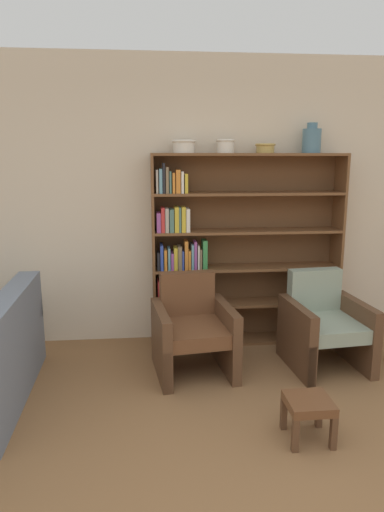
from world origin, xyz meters
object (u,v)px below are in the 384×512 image
Objects in this scene: bookshelf at (228,254)px; armchair_leather at (193,329)px; footstool at (309,408)px; bowl_brass at (265,148)px; bowl_sage at (184,146)px; vase_tall at (312,140)px; armchair_cushioned at (324,325)px; bowl_terracotta at (225,145)px.

bookshelf is 2.26× the size of armchair_leather.
bowl_brass is at bearing 87.05° from footstool.
bowl_sage is at bearing -94.89° from armchair_leather.
bowl_brass reaches higher than footstool.
footstool is (0.65, -1.07, -0.14)m from armchair_leather.
armchair_cushioned is (-0.01, -0.60, -1.60)m from vase_tall.
bowl_sage is at bearing -32.19° from armchair_cushioned.
bowl_brass is 0.23× the size of armchair_cushioned.
bookshelf reaches higher than footstool.
armchair_leather reaches higher than footstool.
bookshelf is 1.11m from armchair_cushioned.
vase_tall reaches higher than armchair_cushioned.
armchair_cushioned is at bearing -54.68° from bowl_brass.
bowl_sage reaches higher than footstool.
bookshelf is 9.82× the size of bowl_brass.
bowl_brass is 0.44m from vase_tall.
footstool is at bearing 114.28° from armchair_leather.
armchair_leather is at bearing -121.05° from bowl_terracotta.
armchair_cushioned is at bearing 173.01° from armchair_leather.
bowl_terracotta reaches higher than bowl_brass.
bowl_terracotta reaches higher than footstool.
bookshelf is at bearing 98.42° from footstool.
footstool is (0.29, -1.67, -1.69)m from bowl_terracotta.
bowl_brass is 1.70m from armchair_cushioned.
bowl_terracotta is 1.84m from armchair_cushioned.
footstool is (-0.51, -1.07, -0.14)m from armchair_cushioned.
footstool is (0.25, -1.69, -0.67)m from bookshelf.
bowl_terracotta is 1.70m from armchair_leather.
armchair_leather is at bearing -152.90° from vase_tall.
armchair_cushioned is (0.80, -0.60, -1.55)m from bowl_terracotta.
bookshelf is 6.43× the size of footstool.
armchair_cushioned is at bearing -26.91° from bowl_sage.
armchair_cushioned is at bearing 64.44° from footstool.
armchair_leather is at bearing -5.27° from armchair_cushioned.
bowl_sage is 1.66m from armchair_leather.
bowl_sage is 1.27× the size of bowl_terracotta.
bowl_terracotta is 0.21× the size of armchair_leather.
bowl_terracotta is 0.61× the size of footstool.
bowl_terracotta is at bearing 180.00° from vase_tall.
bowl_sage reaches higher than armchair_leather.
footstool is at bearing -81.58° from bookshelf.
footstool is at bearing -107.42° from vase_tall.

